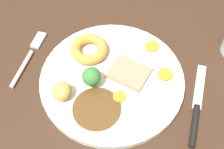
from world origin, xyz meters
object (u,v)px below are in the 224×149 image
(meat_slice_main, at_px, (129,73))
(carrot_coin_side, at_px, (119,97))
(carrot_coin_back, at_px, (165,74))
(carrot_coin_front, at_px, (152,46))
(knife, at_px, (196,110))
(yorkshire_pudding, at_px, (89,49))
(fork, at_px, (29,56))
(dinner_plate, at_px, (112,79))
(roast_potato_left, at_px, (62,91))
(broccoli_floret, at_px, (93,77))

(meat_slice_main, relative_size, carrot_coin_side, 3.10)
(carrot_coin_back, relative_size, carrot_coin_side, 1.21)
(carrot_coin_front, distance_m, knife, 0.17)
(yorkshire_pudding, relative_size, knife, 0.43)
(knife, bearing_deg, fork, 84.87)
(yorkshire_pudding, distance_m, knife, 0.25)
(carrot_coin_front, relative_size, carrot_coin_back, 1.02)
(dinner_plate, bearing_deg, carrot_coin_front, 63.23)
(yorkshire_pudding, distance_m, roast_potato_left, 0.12)
(yorkshire_pudding, distance_m, carrot_coin_side, 0.13)
(meat_slice_main, bearing_deg, broccoli_floret, -139.86)
(fork, bearing_deg, dinner_plate, -92.47)
(knife, bearing_deg, broccoli_floret, 90.73)
(carrot_coin_front, bearing_deg, roast_potato_left, -125.10)
(fork, bearing_deg, carrot_coin_front, -69.72)
(yorkshire_pudding, bearing_deg, meat_slice_main, -13.51)
(dinner_plate, bearing_deg, broccoli_floret, -135.61)
(broccoli_floret, relative_size, knife, 0.23)
(dinner_plate, distance_m, carrot_coin_front, 0.12)
(meat_slice_main, height_order, broccoli_floret, broccoli_floret)
(carrot_coin_front, bearing_deg, knife, -42.75)
(broccoli_floret, height_order, knife, broccoli_floret)
(meat_slice_main, distance_m, carrot_coin_front, 0.09)
(carrot_coin_side, height_order, knife, carrot_coin_side)
(yorkshire_pudding, xyz_separation_m, carrot_coin_side, (0.10, -0.08, -0.01))
(yorkshire_pudding, distance_m, fork, 0.13)
(meat_slice_main, height_order, carrot_coin_side, meat_slice_main)
(meat_slice_main, bearing_deg, knife, -10.94)
(roast_potato_left, relative_size, carrot_coin_back, 1.27)
(carrot_coin_back, bearing_deg, carrot_coin_front, 126.61)
(roast_potato_left, bearing_deg, broccoli_floret, 46.12)
(dinner_plate, xyz_separation_m, meat_slice_main, (0.03, 0.02, 0.01))
(meat_slice_main, distance_m, carrot_coin_back, 0.07)
(knife, bearing_deg, yorkshire_pudding, 73.18)
(carrot_coin_back, relative_size, fork, 0.20)
(meat_slice_main, relative_size, yorkshire_pudding, 0.97)
(yorkshire_pudding, xyz_separation_m, carrot_coin_back, (0.17, -0.00, -0.01))
(dinner_plate, xyz_separation_m, knife, (0.17, -0.01, -0.00))
(dinner_plate, bearing_deg, carrot_coin_back, 23.56)
(meat_slice_main, xyz_separation_m, carrot_coin_front, (0.02, 0.08, -0.00))
(carrot_coin_side, height_order, fork, carrot_coin_side)
(roast_potato_left, xyz_separation_m, fork, (-0.12, 0.07, -0.03))
(fork, distance_m, knife, 0.36)
(dinner_plate, height_order, carrot_coin_front, carrot_coin_front)
(dinner_plate, xyz_separation_m, yorkshire_pudding, (-0.07, 0.04, 0.02))
(yorkshire_pudding, relative_size, carrot_coin_back, 2.64)
(roast_potato_left, bearing_deg, carrot_coin_front, 54.90)
(dinner_plate, xyz_separation_m, carrot_coin_side, (0.03, -0.04, 0.01))
(carrot_coin_back, bearing_deg, carrot_coin_side, -130.43)
(meat_slice_main, height_order, yorkshire_pudding, yorkshire_pudding)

